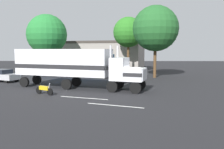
# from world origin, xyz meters

# --- Properties ---
(ground_plane) EXTENTS (120.00, 120.00, 0.00)m
(ground_plane) POSITION_xyz_m (0.00, 0.00, 0.00)
(ground_plane) COLOR #232326
(lane_stripe_near) EXTENTS (4.24, 1.50, 0.01)m
(lane_stripe_near) POSITION_xyz_m (-3.96, -3.50, 0.01)
(lane_stripe_near) COLOR silver
(lane_stripe_near) RESTS_ON ground_plane
(lane_stripe_mid) EXTENTS (4.19, 1.64, 0.01)m
(lane_stripe_mid) POSITION_xyz_m (-1.29, -6.19, 0.01)
(lane_stripe_mid) COLOR silver
(lane_stripe_mid) RESTS_ON ground_plane
(semi_truck) EXTENTS (14.22, 6.80, 4.50)m
(semi_truck) POSITION_xyz_m (-5.84, 1.77, 2.52)
(semi_truck) COLOR white
(semi_truck) RESTS_ON ground_plane
(person_bystander) EXTENTS (0.34, 0.47, 1.63)m
(person_bystander) POSITION_xyz_m (-5.84, 4.03, 0.89)
(person_bystander) COLOR black
(person_bystander) RESTS_ON ground_plane
(parked_bus) EXTENTS (11.28, 5.47, 3.40)m
(parked_bus) POSITION_xyz_m (-7.05, 12.15, 2.07)
(parked_bus) COLOR #1E5999
(parked_bus) RESTS_ON ground_plane
(parked_car) EXTENTS (4.74, 3.56, 1.57)m
(parked_car) POSITION_xyz_m (-15.69, 6.64, 0.81)
(parked_car) COLOR #B7B7BC
(parked_car) RESTS_ON ground_plane
(motorcycle) EXTENTS (1.87, 1.16, 1.12)m
(motorcycle) POSITION_xyz_m (-7.75, -2.06, 0.48)
(motorcycle) COLOR black
(motorcycle) RESTS_ON ground_plane
(tree_left) EXTENTS (5.30, 5.30, 9.75)m
(tree_left) POSITION_xyz_m (0.99, 18.68, 7.07)
(tree_left) COLOR brown
(tree_left) RESTS_ON ground_plane
(tree_center) EXTENTS (7.18, 7.18, 10.36)m
(tree_center) POSITION_xyz_m (-13.61, 19.56, 6.76)
(tree_center) COLOR brown
(tree_center) RESTS_ON ground_plane
(tree_right) EXTENTS (6.56, 6.56, 10.37)m
(tree_right) POSITION_xyz_m (4.47, 11.20, 7.08)
(tree_right) COLOR brown
(tree_right) RESTS_ON ground_plane
(building_backdrop) EXTENTS (23.98, 12.95, 5.83)m
(building_backdrop) POSITION_xyz_m (-7.07, 27.60, 3.13)
(building_backdrop) COLOR #9E938C
(building_backdrop) RESTS_ON ground_plane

